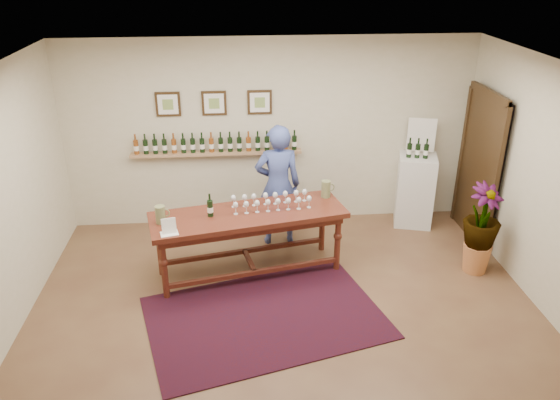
{
  "coord_description": "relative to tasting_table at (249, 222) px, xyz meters",
  "views": [
    {
      "loc": [
        -0.51,
        -5.2,
        3.89
      ],
      "look_at": [
        0.0,
        0.8,
        1.1
      ],
      "focal_mm": 35.0,
      "sensor_mm": 36.0,
      "label": 1
    }
  ],
  "objects": [
    {
      "name": "room_shell",
      "position": [
        2.5,
        0.9,
        0.38
      ],
      "size": [
        6.0,
        6.0,
        6.0
      ],
      "color": "beige",
      "rests_on": "ground"
    },
    {
      "name": "potted_plant",
      "position": [
        2.97,
        -0.22,
        -0.12
      ],
      "size": [
        0.74,
        0.74,
        1.05
      ],
      "rotation": [
        0.0,
        0.0,
        0.44
      ],
      "color": "#BB703E",
      "rests_on": "ground"
    },
    {
      "name": "pitcher_left",
      "position": [
        -1.06,
        -0.2,
        0.24
      ],
      "size": [
        0.17,
        0.17,
        0.22
      ],
      "primitive_type": null,
      "rotation": [
        0.0,
        0.0,
        0.23
      ],
      "color": "olive",
      "rests_on": "tasting_table"
    },
    {
      "name": "info_sign",
      "position": [
        2.62,
        1.38,
        0.63
      ],
      "size": [
        0.4,
        0.13,
        0.56
      ],
      "primitive_type": "cube",
      "rotation": [
        0.0,
        0.0,
        -0.26
      ],
      "color": "white",
      "rests_on": "display_pedestal"
    },
    {
      "name": "table_glasses",
      "position": [
        0.3,
        0.12,
        0.22
      ],
      "size": [
        1.28,
        0.44,
        0.17
      ],
      "primitive_type": null,
      "rotation": [
        0.0,
        0.0,
        0.12
      ],
      "color": "silver",
      "rests_on": "tasting_table"
    },
    {
      "name": "table_bottles",
      "position": [
        -0.48,
        -0.02,
        0.29
      ],
      "size": [
        0.32,
        0.23,
        0.31
      ],
      "primitive_type": null,
      "rotation": [
        0.0,
        0.0,
        0.25
      ],
      "color": "black",
      "rests_on": "tasting_table"
    },
    {
      "name": "tasting_table",
      "position": [
        0.0,
        0.0,
        0.0
      ],
      "size": [
        2.56,
        1.27,
        0.87
      ],
      "rotation": [
        0.0,
        0.0,
        0.21
      ],
      "color": "#421410",
      "rests_on": "ground"
    },
    {
      "name": "pitcher_right",
      "position": [
        1.05,
        0.39,
        0.24
      ],
      "size": [
        0.18,
        0.18,
        0.23
      ],
      "primitive_type": null,
      "rotation": [
        0.0,
        0.0,
        0.24
      ],
      "color": "olive",
      "rests_on": "tasting_table"
    },
    {
      "name": "pedestal_bottles",
      "position": [
        2.52,
        1.18,
        0.5
      ],
      "size": [
        0.31,
        0.15,
        0.3
      ],
      "primitive_type": null,
      "rotation": [
        0.0,
        0.0,
        -0.26
      ],
      "color": "black",
      "rests_on": "display_pedestal"
    },
    {
      "name": "person",
      "position": [
        0.44,
        0.79,
        0.14
      ],
      "size": [
        0.65,
        0.44,
        1.76
      ],
      "primitive_type": "imported",
      "rotation": [
        0.0,
        0.0,
        3.17
      ],
      "color": "#3B4A8B",
      "rests_on": "ground"
    },
    {
      "name": "rug",
      "position": [
        0.14,
        -1.01,
        -0.73
      ],
      "size": [
        3.01,
        2.39,
        0.01
      ],
      "primitive_type": "cube",
      "rotation": [
        0.0,
        0.0,
        0.27
      ],
      "color": "#450C0E",
      "rests_on": "ground"
    },
    {
      "name": "display_pedestal",
      "position": [
        2.56,
        1.22,
        -0.19
      ],
      "size": [
        0.67,
        0.67,
        1.09
      ],
      "primitive_type": "cube",
      "rotation": [
        0.0,
        0.0,
        -0.26
      ],
      "color": "silver",
      "rests_on": "ground"
    },
    {
      "name": "ground",
      "position": [
        0.39,
        -0.95,
        -0.74
      ],
      "size": [
        6.0,
        6.0,
        0.0
      ],
      "primitive_type": "plane",
      "color": "brown",
      "rests_on": "ground"
    },
    {
      "name": "menu_card",
      "position": [
        -0.93,
        -0.46,
        0.22
      ],
      "size": [
        0.23,
        0.19,
        0.18
      ],
      "primitive_type": "cube",
      "rotation": [
        0.0,
        0.0,
        0.23
      ],
      "color": "white",
      "rests_on": "tasting_table"
    }
  ]
}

